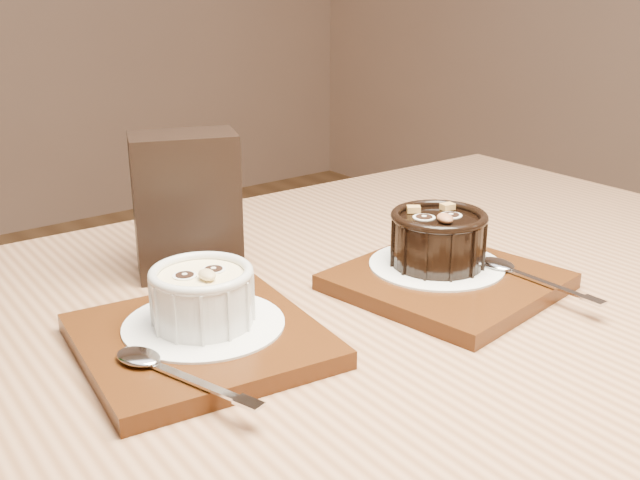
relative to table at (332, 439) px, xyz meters
The scene contains 10 objects.
table is the anchor object (origin of this frame).
tray_left 0.14m from the table, 146.95° to the left, with size 0.18×0.18×0.01m, color #47220B.
doily_left 0.15m from the table, 140.32° to the left, with size 0.13×0.13×0.00m, color white.
ramekin_white 0.17m from the table, 140.34° to the left, with size 0.08×0.08×0.05m.
spoon_left 0.18m from the table, behind, with size 0.03×0.13×0.01m, color silver, non-canonical shape.
tray_right 0.18m from the table, ahead, with size 0.18×0.18×0.01m, color #47220B.
doily_right 0.20m from the table, 14.24° to the left, with size 0.13×0.13×0.00m, color white.
ramekin_dark 0.22m from the table, 14.24° to the left, with size 0.09×0.09×0.06m.
spoon_right 0.23m from the table, ahead, with size 0.03×0.13×0.01m, color silver, non-canonical shape.
condiment_stand 0.26m from the table, 94.01° to the left, with size 0.10×0.06×0.14m, color black.
Camera 1 is at (-0.54, -0.66, 1.03)m, focal length 42.00 mm.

